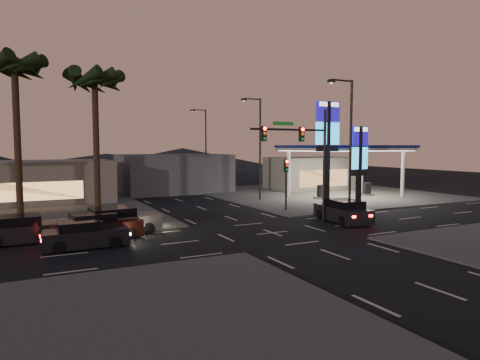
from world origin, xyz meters
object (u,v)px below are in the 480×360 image
gas_station (346,149)px  car_lane_b_front (117,222)px  car_lane_b_mid (23,230)px  pylon_sign_tall (328,134)px  car_lane_a_front (84,235)px  suv_station (343,211)px  car_lane_a_mid (98,227)px  pylon_sign_short (359,155)px  traffic_signal_mast (305,148)px

gas_station → car_lane_b_front: (-24.72, -8.04, -4.31)m
gas_station → car_lane_b_mid: bearing=-164.9°
pylon_sign_tall → car_lane_a_front: size_ratio=2.01×
gas_station → car_lane_b_mid: gas_station is taller
gas_station → suv_station: size_ratio=2.43×
car_lane_b_mid → suv_station: (20.31, -2.90, 0.03)m
gas_station → car_lane_a_mid: 27.89m
car_lane_a_front → suv_station: bearing=-0.5°
car_lane_a_front → pylon_sign_tall: bearing=12.4°
pylon_sign_short → car_lane_b_front: 20.11m
gas_station → traffic_signal_mast: traffic_signal_mast is taller
gas_station → car_lane_b_front: gas_station is taller
car_lane_b_front → car_lane_b_mid: 5.11m
car_lane_b_front → car_lane_b_mid: size_ratio=1.10×
pylon_sign_tall → car_lane_a_front: 20.71m
pylon_sign_short → car_lane_a_front: 22.54m
car_lane_a_front → car_lane_a_mid: car_lane_a_mid is taller
pylon_sign_tall → pylon_sign_short: pylon_sign_tall is taller
car_lane_a_mid → car_lane_b_front: (1.28, 1.08, 0.04)m
pylon_sign_tall → car_lane_b_front: size_ratio=1.72×
traffic_signal_mast → car_lane_b_mid: 18.26m
gas_station → traffic_signal_mast: (-12.24, -10.01, 0.15)m
traffic_signal_mast → car_lane_a_mid: size_ratio=1.61×
suv_station → gas_station: bearing=49.0°
car_lane_b_mid → pylon_sign_tall: bearing=3.9°
car_lane_a_front → car_lane_a_mid: 1.92m
pylon_sign_short → car_lane_b_mid: (-24.82, -0.53, -3.94)m
car_lane_b_front → gas_station: bearing=18.0°
car_lane_a_front → car_lane_b_front: 3.53m
car_lane_a_mid → car_lane_a_front: bearing=-119.4°
car_lane_a_front → suv_station: size_ratio=0.89×
car_lane_b_mid → pylon_sign_short: bearing=1.2°
suv_station → car_lane_b_front: bearing=169.2°
pylon_sign_short → car_lane_b_mid: 25.14m
traffic_signal_mast → car_lane_b_front: size_ratio=1.53×
pylon_sign_tall → suv_station: (-2.01, -4.43, -5.65)m
traffic_signal_mast → car_lane_a_front: traffic_signal_mast is taller
car_lane_a_front → pylon_sign_short: bearing=8.5°
car_lane_a_mid → car_lane_b_front: car_lane_b_front is taller
gas_station → suv_station: 15.13m
pylon_sign_tall → car_lane_b_mid: size_ratio=1.89×
gas_station → suv_station: gas_station is taller
gas_station → traffic_signal_mast: size_ratio=1.53×
traffic_signal_mast → car_lane_a_mid: (-13.75, 0.90, -4.50)m
car_lane_a_mid → car_lane_b_mid: 3.98m
pylon_sign_tall → traffic_signal_mast: 6.02m
pylon_sign_short → suv_station: (-4.51, -3.43, -3.91)m
traffic_signal_mast → car_lane_b_mid: (-17.58, 1.98, -4.51)m
traffic_signal_mast → car_lane_b_mid: size_ratio=1.68×
car_lane_a_front → car_lane_b_front: (2.22, 2.75, 0.10)m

